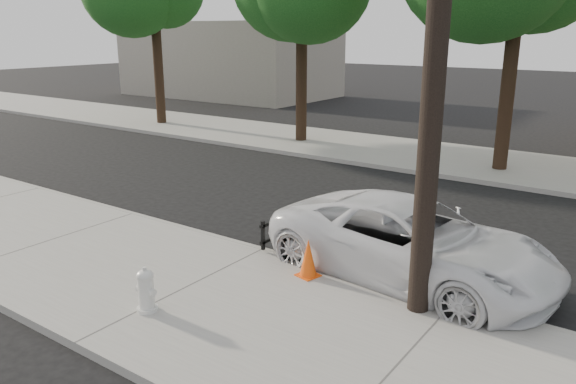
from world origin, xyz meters
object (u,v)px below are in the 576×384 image
Objects in this scene: utility_pole at (439,11)px; police_cruiser at (411,242)px; traffic_cone at (308,258)px; fire_hydrant at (146,291)px.

utility_pole is 1.69× the size of police_cruiser.
traffic_cone is (-2.12, 0.02, -4.21)m from utility_pole.
fire_hydrant is at bearing -143.82° from utility_pole.
police_cruiser reaches higher than traffic_cone.
utility_pole reaches higher than traffic_cone.
traffic_cone is at bearing 59.12° from fire_hydrant.
traffic_cone is (-1.43, -1.23, -0.25)m from police_cruiser.
fire_hydrant is (-2.80, -3.81, -0.25)m from police_cruiser.
traffic_cone reaches higher than fire_hydrant.
utility_pole is at bearing 33.29° from fire_hydrant.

